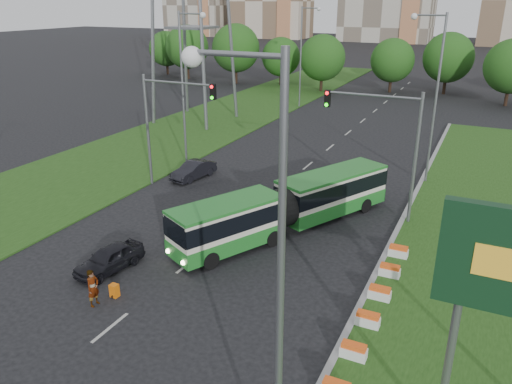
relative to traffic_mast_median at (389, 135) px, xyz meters
The scene contains 14 objects.
ground 12.31m from the traffic_mast_median, 115.54° to the right, with size 360.00×360.00×0.00m, color black.
median_kerb 5.77m from the traffic_mast_median, 57.56° to the right, with size 0.30×60.00×0.18m, color gray.
left_verge 27.78m from the traffic_mast_median, 146.63° to the left, with size 12.00×110.00×0.10m, color #1F4413.
lane_markings 13.75m from the traffic_mast_median, 127.88° to the left, with size 0.20×100.00×0.01m, color #A9A8A2, non-canonical shape.
flower_planters 12.56m from the traffic_mast_median, 80.43° to the right, with size 1.10×13.70×0.60m, color white, non-canonical shape.
traffic_mast_median is the anchor object (origin of this frame).
traffic_mast_left 15.19m from the traffic_mast_median, behind, with size 5.76×0.32×8.00m.
street_lamps 7.81m from the traffic_mast_median, behind, with size 36.00×60.00×12.00m, color slate, non-canonical shape.
tree_line 45.31m from the traffic_mast_median, 83.38° to the left, with size 120.00×8.00×9.00m, color #1B5316, non-canonical shape.
articulated_bus 7.41m from the traffic_mast_median, 141.62° to the right, with size 2.33×14.96×2.46m.
car_left_near 17.12m from the traffic_mast_median, 131.94° to the right, with size 1.51×3.75×1.28m, color black.
car_left_far 15.39m from the traffic_mast_median, behind, with size 1.37×3.94×1.30m, color black.
pedestrian 18.30m from the traffic_mast_median, 122.39° to the right, with size 0.64×0.42×1.77m, color gray.
shopping_trolley 17.53m from the traffic_mast_median, 123.05° to the right, with size 0.37×0.39×0.63m.
Camera 1 is at (10.01, -19.02, 12.83)m, focal length 35.00 mm.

